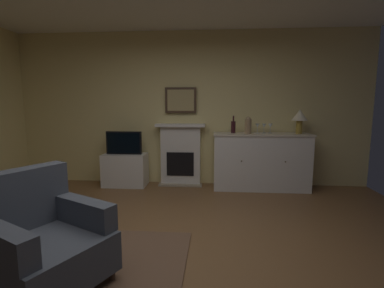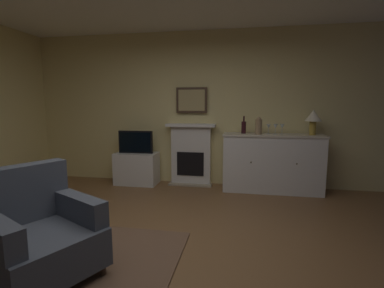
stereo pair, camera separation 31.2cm
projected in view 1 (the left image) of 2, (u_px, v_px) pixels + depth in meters
name	position (u px, v px, depth m)	size (l,w,h in m)	color
ground_plane	(164.00, 264.00, 2.64)	(6.31, 5.30, 0.10)	brown
wall_rear	(189.00, 109.00, 5.03)	(6.31, 0.06, 2.70)	#EAD68C
area_rug	(61.00, 280.00, 2.30)	(2.00, 1.85, 0.02)	brown
fireplace_unit	(181.00, 154.00, 5.02)	(0.87, 0.30, 1.10)	white
framed_picture	(181.00, 100.00, 4.93)	(0.55, 0.04, 0.45)	#473323
sideboard_cabinet	(261.00, 161.00, 4.75)	(1.61, 0.49, 0.96)	white
table_lamp	(300.00, 117.00, 4.60)	(0.26, 0.26, 0.40)	#B79338
wine_bottle	(233.00, 127.00, 4.74)	(0.08, 0.08, 0.29)	#331419
wine_glass_left	(257.00, 126.00, 4.66)	(0.07, 0.07, 0.16)	silver
wine_glass_center	(264.00, 126.00, 4.66)	(0.07, 0.07, 0.16)	silver
wine_glass_right	(270.00, 126.00, 4.69)	(0.07, 0.07, 0.16)	silver
vase_decorative	(248.00, 125.00, 4.63)	(0.11, 0.11, 0.28)	#9E7F5B
tv_cabinet	(125.00, 170.00, 4.98)	(0.75, 0.42, 0.57)	white
tv_set	(124.00, 143.00, 4.89)	(0.62, 0.07, 0.40)	black
armchair	(42.00, 241.00, 2.19)	(1.06, 1.04, 0.92)	#474C56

